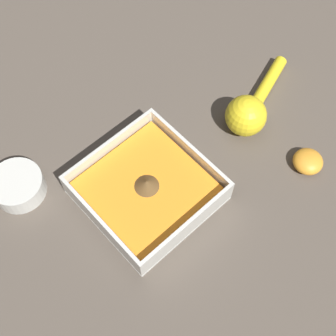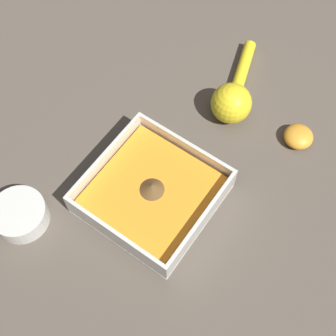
% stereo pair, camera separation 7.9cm
% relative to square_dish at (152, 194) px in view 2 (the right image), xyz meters
% --- Properties ---
extents(ground_plane, '(4.00, 4.00, 0.00)m').
position_rel_square_dish_xyz_m(ground_plane, '(0.01, -0.04, -0.02)').
color(ground_plane, brown).
extents(square_dish, '(0.20, 0.20, 0.06)m').
position_rel_square_dish_xyz_m(square_dish, '(0.00, 0.00, 0.00)').
color(square_dish, silver).
rests_on(square_dish, ground_plane).
extents(spice_bowl, '(0.09, 0.09, 0.04)m').
position_rel_square_dish_xyz_m(spice_bowl, '(0.15, -0.15, -0.00)').
color(spice_bowl, silver).
rests_on(spice_bowl, ground_plane).
extents(lemon_squeezer, '(0.20, 0.10, 0.07)m').
position_rel_square_dish_xyz_m(lemon_squeezer, '(-0.23, 0.01, 0.01)').
color(lemon_squeezer, yellow).
rests_on(lemon_squeezer, ground_plane).
extents(lemon_half, '(0.05, 0.05, 0.03)m').
position_rel_square_dish_xyz_m(lemon_half, '(-0.24, 0.15, -0.01)').
color(lemon_half, orange).
rests_on(lemon_half, ground_plane).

